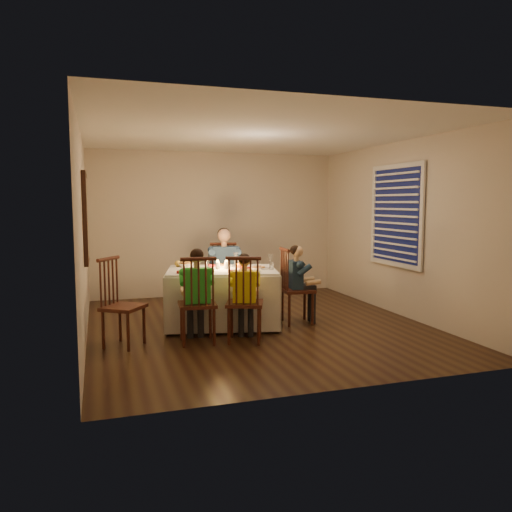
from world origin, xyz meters
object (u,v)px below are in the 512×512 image
object	(u,v)px
dining_table	(222,285)
chair_adult	(225,312)
chair_near_left	(198,343)
adult	(225,312)
chair_end	(297,323)
child_yellow	(245,341)
serving_bowl	(186,265)
chair_near_right	(245,341)
child_green	(198,343)
child_teal	(297,323)
chair_extra	(124,346)

from	to	relation	value
dining_table	chair_adult	bearing A→B (deg)	86.02
chair_near_left	adult	size ratio (longest dim) A/B	0.82
chair_adult	chair_end	bearing A→B (deg)	-42.27
chair_adult	child_yellow	bearing A→B (deg)	-86.06
dining_table	chair_end	xyz separation A→B (m)	(1.04, -0.20, -0.56)
dining_table	serving_bowl	xyz separation A→B (m)	(-0.42, 0.39, 0.25)
chair_near_right	adult	xyz separation A→B (m)	(0.17, 1.69, 0.00)
child_green	child_yellow	size ratio (longest dim) A/B	1.06
child_yellow	serving_bowl	size ratio (longest dim) A/B	5.03
chair_near_right	chair_end	bearing A→B (deg)	-124.74
child_teal	serving_bowl	size ratio (longest dim) A/B	5.11
dining_table	child_yellow	distance (m)	1.04
child_yellow	serving_bowl	world-z (taller)	serving_bowl
dining_table	chair_near_right	size ratio (longest dim) A/B	1.59
chair_near_left	chair_end	world-z (taller)	same
dining_table	chair_near_left	distance (m)	1.07
chair_adult	chair_extra	xyz separation A→B (m)	(-1.59, -1.45, 0.00)
dining_table	chair_near_left	world-z (taller)	dining_table
chair_extra	child_yellow	bearing A→B (deg)	-64.41
adult	serving_bowl	distance (m)	1.13
child_green	child_yellow	world-z (taller)	child_green
chair_near_right	child_green	world-z (taller)	child_green
chair_near_left	adult	bearing A→B (deg)	-110.08
chair_near_left	chair_near_right	world-z (taller)	same
chair_end	child_teal	xyz separation A→B (m)	(0.00, 0.00, 0.00)
child_teal	serving_bowl	xyz separation A→B (m)	(-1.46, 0.59, 0.81)
chair_near_left	chair_end	distance (m)	1.63
chair_near_right	chair_near_left	bearing A→B (deg)	9.54
chair_end	child_green	distance (m)	1.63
dining_table	child_yellow	size ratio (longest dim) A/B	1.57
chair_extra	dining_table	bearing A→B (deg)	-29.78
chair_near_left	chair_extra	bearing A→B (deg)	-3.99
dining_table	chair_extra	distance (m)	1.59
chair_near_right	serving_bowl	size ratio (longest dim) A/B	4.95
chair_near_right	chair_extra	xyz separation A→B (m)	(-1.42, 0.24, 0.00)
child_yellow	chair_near_left	bearing A→B (deg)	9.54
child_green	dining_table	bearing A→B (deg)	-118.18
chair_near_left	chair_extra	size ratio (longest dim) A/B	1.01
child_teal	chair_extra	bearing A→B (deg)	105.49
dining_table	chair_extra	world-z (taller)	dining_table
dining_table	adult	xyz separation A→B (m)	(0.24, 0.82, -0.56)
chair_adult	dining_table	bearing A→B (deg)	-96.63
child_yellow	child_teal	world-z (taller)	child_teal
child_green	serving_bowl	size ratio (longest dim) A/B	5.34
chair_near_right	child_yellow	xyz separation A→B (m)	(0.00, 0.00, 0.00)
serving_bowl	chair_near_left	bearing A→B (deg)	-93.48
serving_bowl	child_green	bearing A→B (deg)	-93.48
child_teal	child_green	bearing A→B (deg)	115.44
chair_near_left	adult	xyz separation A→B (m)	(0.73, 1.58, 0.00)
chair_near_left	child_teal	size ratio (longest dim) A/B	0.97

